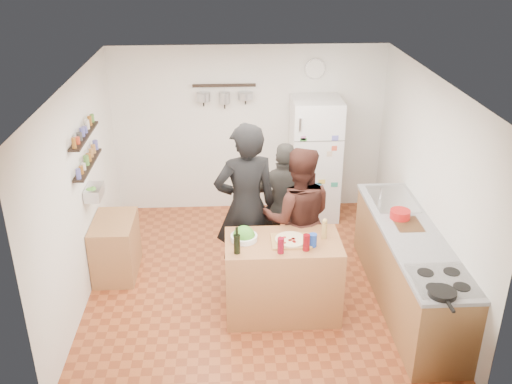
{
  "coord_description": "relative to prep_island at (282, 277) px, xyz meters",
  "views": [
    {
      "loc": [
        -0.33,
        -5.97,
        3.94
      ],
      "look_at": [
        0.0,
        0.1,
        1.15
      ],
      "focal_mm": 40.0,
      "sensor_mm": 36.0,
      "label": 1
    }
  ],
  "objects": [
    {
      "name": "cutting_board",
      "position": [
        1.45,
        0.3,
        0.46
      ],
      "size": [
        0.3,
        0.4,
        0.02
      ],
      "primitive_type": "cube",
      "color": "brown",
      "rests_on": "counter_run"
    },
    {
      "name": "skillet",
      "position": [
        1.35,
        -1.09,
        0.49
      ],
      "size": [
        0.26,
        0.26,
        0.05
      ],
      "primitive_type": "cylinder",
      "color": "black",
      "rests_on": "stove_top"
    },
    {
      "name": "person_center",
      "position": [
        0.23,
        0.57,
        0.43
      ],
      "size": [
        0.89,
        0.72,
        1.76
      ],
      "primitive_type": "imported",
      "rotation": [
        0.0,
        0.0,
        3.08
      ],
      "color": "black",
      "rests_on": "floor"
    },
    {
      "name": "wall_clock",
      "position": [
        0.7,
        2.74,
        1.69
      ],
      "size": [
        0.3,
        0.03,
        0.3
      ],
      "primitive_type": "cylinder",
      "rotation": [
        1.57,
        0.0,
        0.0
      ],
      "color": "silver",
      "rests_on": "back_wall"
    },
    {
      "name": "pepper_mill",
      "position": [
        0.45,
        0.05,
        0.55
      ],
      "size": [
        0.06,
        0.06,
        0.18
      ],
      "primitive_type": "cylinder",
      "color": "#A98646",
      "rests_on": "prep_island"
    },
    {
      "name": "wine_glass_near",
      "position": [
        -0.05,
        -0.24,
        0.54
      ],
      "size": [
        0.07,
        0.07,
        0.17
      ],
      "primitive_type": "cylinder",
      "color": "#620816",
      "rests_on": "prep_island"
    },
    {
      "name": "wine_bottle",
      "position": [
        -0.5,
        -0.22,
        0.56
      ],
      "size": [
        0.07,
        0.07,
        0.21
      ],
      "primitive_type": "cylinder",
      "color": "black",
      "rests_on": "prep_island"
    },
    {
      "name": "prep_island",
      "position": [
        0.0,
        0.0,
        0.0
      ],
      "size": [
        1.25,
        0.72,
        0.91
      ],
      "primitive_type": "cube",
      "color": "#A5643C",
      "rests_on": "floor"
    },
    {
      "name": "pot_rack",
      "position": [
        -0.6,
        2.66,
        1.49
      ],
      "size": [
        0.9,
        0.04,
        0.04
      ],
      "primitive_type": "cube",
      "color": "black",
      "rests_on": "back_wall"
    },
    {
      "name": "person_left",
      "position": [
        -0.38,
        0.62,
        0.57
      ],
      "size": [
        0.83,
        0.64,
        2.05
      ],
      "primitive_type": "imported",
      "rotation": [
        0.0,
        0.0,
        3.36
      ],
      "color": "black",
      "rests_on": "floor"
    },
    {
      "name": "person_back",
      "position": [
        0.13,
        1.05,
        0.36
      ],
      "size": [
        1.01,
        0.53,
        1.64
      ],
      "primitive_type": "imported",
      "rotation": [
        0.0,
        0.0,
        3.0
      ],
      "color": "#302E2B",
      "rests_on": "floor"
    },
    {
      "name": "salt_canister",
      "position": [
        0.3,
        -0.12,
        0.53
      ],
      "size": [
        0.09,
        0.09,
        0.14
      ],
      "primitive_type": "cylinder",
      "color": "navy",
      "rests_on": "prep_island"
    },
    {
      "name": "wine_glass_far",
      "position": [
        0.22,
        -0.2,
        0.55
      ],
      "size": [
        0.07,
        0.07,
        0.18
      ],
      "primitive_type": "cylinder",
      "color": "#60080E",
      "rests_on": "prep_island"
    },
    {
      "name": "salad_bowl",
      "position": [
        -0.42,
        0.05,
        0.48
      ],
      "size": [
        0.29,
        0.29,
        0.06
      ],
      "primitive_type": "cylinder",
      "color": "silver",
      "rests_on": "prep_island"
    },
    {
      "name": "sink",
      "position": [
        1.45,
        0.96,
        0.46
      ],
      "size": [
        0.5,
        0.8,
        0.03
      ],
      "primitive_type": "cube",
      "color": "silver",
      "rests_on": "counter_run"
    },
    {
      "name": "counter_run",
      "position": [
        1.45,
        0.11,
        -0.01
      ],
      "size": [
        0.63,
        2.63,
        0.9
      ],
      "primitive_type": "cube",
      "color": "#9E7042",
      "rests_on": "floor"
    },
    {
      "name": "room_shell",
      "position": [
        -0.25,
        1.05,
        0.79
      ],
      "size": [
        4.2,
        4.2,
        4.2
      ],
      "color": "brown",
      "rests_on": "ground"
    },
    {
      "name": "stove_top",
      "position": [
        1.45,
        -0.84,
        0.46
      ],
      "size": [
        0.6,
        0.62,
        0.02
      ],
      "primitive_type": "cube",
      "color": "white",
      "rests_on": "counter_run"
    },
    {
      "name": "pizza",
      "position": [
        0.08,
        -0.02,
        0.48
      ],
      "size": [
        0.34,
        0.34,
        0.02
      ],
      "primitive_type": "cylinder",
      "color": "#CCAC86",
      "rests_on": "pizza_board"
    },
    {
      "name": "spice_shelf_lower",
      "position": [
        -2.18,
        0.86,
        1.04
      ],
      "size": [
        0.12,
        1.0,
        0.02
      ],
      "primitive_type": "cube",
      "color": "black",
      "rests_on": "left_wall"
    },
    {
      "name": "pizza_board",
      "position": [
        0.08,
        -0.02,
        0.47
      ],
      "size": [
        0.42,
        0.34,
        0.02
      ],
      "primitive_type": "cube",
      "color": "olive",
      "rests_on": "prep_island"
    },
    {
      "name": "side_table",
      "position": [
        -1.99,
        0.92,
        -0.09
      ],
      "size": [
        0.5,
        0.8,
        0.73
      ],
      "primitive_type": "cube",
      "color": "#AA7647",
      "rests_on": "floor"
    },
    {
      "name": "fridge",
      "position": [
        0.7,
        2.41,
        0.45
      ],
      "size": [
        0.7,
        0.68,
        1.8
      ],
      "primitive_type": "cube",
      "color": "white",
      "rests_on": "floor"
    },
    {
      "name": "produce_basket",
      "position": [
        -2.15,
        0.86,
        0.69
      ],
      "size": [
        0.18,
        0.35,
        0.14
      ],
      "primitive_type": "cube",
      "color": "silver",
      "rests_on": "left_wall"
    },
    {
      "name": "spice_shelf_upper",
      "position": [
        -2.18,
        0.86,
        1.4
      ],
      "size": [
        0.12,
        1.0,
        0.02
      ],
      "primitive_type": "cube",
      "color": "black",
      "rests_on": "left_wall"
    },
    {
      "name": "red_bowl",
      "position": [
        1.4,
        0.45,
        0.51
      ],
      "size": [
        0.23,
        0.23,
        0.1
      ],
      "primitive_type": "cylinder",
      "color": "#B01414",
      "rests_on": "counter_run"
    }
  ]
}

